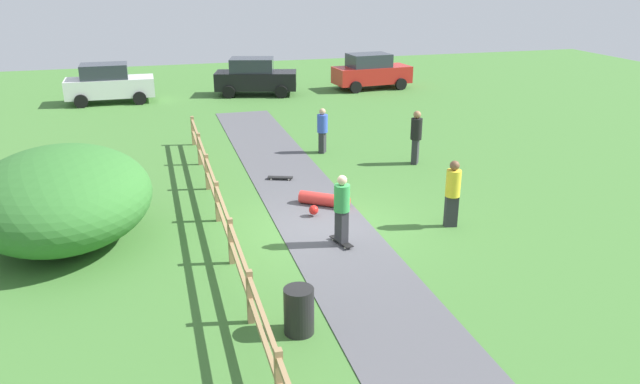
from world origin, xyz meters
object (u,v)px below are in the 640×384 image
object	(u,v)px
bush_large	(62,197)
skateboard_loose	(280,177)
parked_car_white	(109,83)
bystander_blue	(322,129)
parked_car_black	(255,77)
parked_car_red	(371,71)
skater_fallen	(323,200)
bystander_black	(416,135)
skater_riding	(342,207)
trash_bin	(299,311)
bystander_yellow	(453,191)

from	to	relation	value
bush_large	skateboard_loose	world-z (taller)	bush_large
bush_large	parked_car_white	bearing A→B (deg)	88.69
bystander_blue	parked_car_black	distance (m)	11.28
bystander_blue	parked_car_red	xyz separation A→B (m)	(6.00, 11.26, 0.07)
skater_fallen	parked_car_white	xyz separation A→B (m)	(-6.30, 16.46, 0.76)
bystander_blue	skateboard_loose	bearing A→B (deg)	-129.38
bush_large	parked_car_red	bearing A→B (deg)	50.03
skateboard_loose	bush_large	bearing A→B (deg)	-153.33
bush_large	parked_car_black	distance (m)	18.56
skateboard_loose	bystander_black	size ratio (longest dim) A/B	0.45
skater_fallen	parked_car_white	bearing A→B (deg)	110.94
parked_car_red	skateboard_loose	bearing A→B (deg)	-120.42
parked_car_white	parked_car_red	size ratio (longest dim) A/B	0.97
skater_riding	parked_car_white	xyz separation A→B (m)	(-6.03, 18.97, -0.04)
skateboard_loose	parked_car_white	bearing A→B (deg)	112.09
trash_bin	bystander_blue	distance (m)	11.69
parked_car_black	skateboard_loose	bearing A→B (deg)	-96.89
skater_riding	parked_car_white	bearing A→B (deg)	107.64
trash_bin	parked_car_white	size ratio (longest dim) A/B	0.21
bystander_black	parked_car_red	size ratio (longest dim) A/B	0.43
trash_bin	bystander_black	xyz separation A→B (m)	(6.30, 8.97, 0.57)
skater_riding	skateboard_loose	bearing A→B (deg)	94.55
skater_fallen	bystander_blue	size ratio (longest dim) A/B	0.85
bystander_blue	parked_car_white	xyz separation A→B (m)	(-7.75, 11.26, 0.07)
trash_bin	parked_car_black	distance (m)	22.61
bystander_blue	parked_car_black	xyz separation A→B (m)	(-0.45, 11.28, 0.07)
parked_car_red	bystander_yellow	bearing A→B (deg)	-104.01
bystander_black	parked_car_black	size ratio (longest dim) A/B	0.41
trash_bin	parked_car_red	xyz separation A→B (m)	(9.62, 22.37, 0.51)
skater_riding	parked_car_red	distance (m)	20.48
skateboard_loose	bystander_yellow	distance (m)	5.99
bush_large	parked_car_red	world-z (taller)	bush_large
trash_bin	bystander_yellow	size ratio (longest dim) A/B	0.51
skater_fallen	trash_bin	bearing A→B (deg)	-110.10
trash_bin	bystander_black	distance (m)	10.98
skateboard_loose	bystander_black	bearing A→B (deg)	5.39
skater_fallen	parked_car_white	distance (m)	17.64
bush_large	parked_car_black	size ratio (longest dim) A/B	1.13
skater_fallen	bystander_black	xyz separation A→B (m)	(4.14, 3.06, 0.82)
bystander_blue	parked_car_white	world-z (taller)	parked_car_white
bush_large	skater_riding	size ratio (longest dim) A/B	2.89
bush_large	skater_fallen	size ratio (longest dim) A/B	3.69
bystander_yellow	parked_car_red	bearing A→B (deg)	75.99
parked_car_white	skateboard_loose	bearing A→B (deg)	-67.91
skater_riding	skater_fallen	xyz separation A→B (m)	(0.27, 2.51, -0.80)
skater_fallen	skateboard_loose	distance (m)	2.69
skater_riding	bystander_yellow	bearing A→B (deg)	6.07
skater_riding	bystander_blue	distance (m)	7.90
trash_bin	bystander_blue	bearing A→B (deg)	71.96
bystander_blue	parked_car_black	world-z (taller)	parked_car_black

